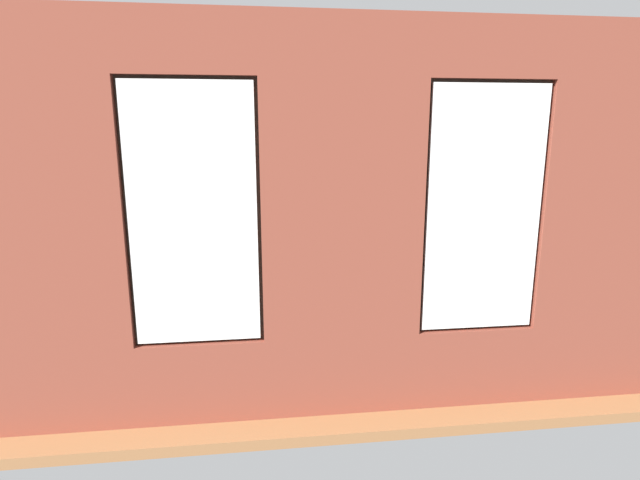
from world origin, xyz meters
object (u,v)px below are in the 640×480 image
at_px(cup_ceramic, 335,284).
at_px(potted_plant_corner_far_left, 589,308).
at_px(remote_gray, 291,288).
at_px(potted_plant_beside_window_right, 77,313).
at_px(couch_left, 499,290).
at_px(potted_plant_by_left_couch, 435,259).
at_px(potted_plant_foreground_right, 140,244).
at_px(couch_by_window, 284,349).
at_px(candle_jar, 325,281).
at_px(media_console, 79,317).
at_px(potted_plant_between_couches, 412,301).
at_px(coffee_table, 325,288).
at_px(table_plant_small, 310,276).
at_px(potted_plant_mid_room_small, 386,280).
at_px(tv_flatscreen, 74,270).
at_px(remote_silver, 354,280).

distance_m(cup_ceramic, potted_plant_corner_far_left, 3.06).
xyz_separation_m(remote_gray, potted_plant_beside_window_right, (2.12, 1.82, 0.42)).
xyz_separation_m(couch_left, potted_plant_by_left_couch, (0.40, -1.48, 0.07)).
bearing_deg(potted_plant_beside_window_right, potted_plant_foreground_right, -86.22).
bearing_deg(potted_plant_corner_far_left, couch_by_window, -1.78).
bearing_deg(couch_by_window, candle_jar, -110.13).
height_order(potted_plant_by_left_couch, potted_plant_beside_window_right, potted_plant_beside_window_right).
distance_m(remote_gray, media_console, 2.68).
bearing_deg(potted_plant_between_couches, media_console, -19.81).
bearing_deg(media_console, potted_plant_beside_window_right, 109.44).
bearing_deg(coffee_table, table_plant_small, -24.68).
distance_m(coffee_table, table_plant_small, 0.27).
bearing_deg(potted_plant_foreground_right, potted_plant_corner_far_left, 146.25).
height_order(couch_left, table_plant_small, couch_left).
distance_m(coffee_table, potted_plant_mid_room_small, 1.04).
distance_m(potted_plant_by_left_couch, potted_plant_beside_window_right, 5.61).
height_order(tv_flatscreen, potted_plant_corner_far_left, potted_plant_corner_far_left).
relative_size(potted_plant_mid_room_small, potted_plant_corner_far_left, 0.36).
bearing_deg(potted_plant_between_couches, couch_left, -139.12).
bearing_deg(candle_jar, potted_plant_mid_room_small, -158.11).
bearing_deg(tv_flatscreen, remote_gray, -173.78).
distance_m(couch_by_window, media_console, 2.85).
height_order(cup_ceramic, tv_flatscreen, tv_flatscreen).
xyz_separation_m(couch_by_window, cup_ceramic, (-0.79, -1.72, 0.13)).
bearing_deg(potted_plant_mid_room_small, potted_plant_foreground_right, -18.95).
distance_m(couch_by_window, candle_jar, 1.95).
bearing_deg(potted_plant_by_left_couch, remote_gray, 27.99).
height_order(couch_by_window, cup_ceramic, couch_by_window).
height_order(table_plant_small, tv_flatscreen, tv_flatscreen).
relative_size(potted_plant_between_couches, potted_plant_beside_window_right, 0.87).
xyz_separation_m(couch_by_window, potted_plant_between_couches, (-1.34, -0.05, 0.44)).
xyz_separation_m(remote_gray, potted_plant_foreground_right, (2.36, -1.80, 0.26)).
xyz_separation_m(remote_gray, potted_plant_mid_room_small, (-1.44, -0.50, -0.09)).
distance_m(coffee_table, tv_flatscreen, 3.20).
height_order(couch_left, potted_plant_foreground_right, potted_plant_foreground_right).
relative_size(couch_by_window, remote_gray, 10.50).
xyz_separation_m(cup_ceramic, potted_plant_mid_room_small, (-0.84, -0.50, -0.13)).
bearing_deg(couch_left, media_console, -88.22).
distance_m(candle_jar, tv_flatscreen, 3.19).
height_order(couch_left, potted_plant_between_couches, potted_plant_between_couches).
distance_m(couch_left, remote_gray, 2.90).
distance_m(coffee_table, potted_plant_beside_window_right, 3.27).
xyz_separation_m(table_plant_small, remote_silver, (-0.63, -0.04, -0.10)).
height_order(candle_jar, table_plant_small, table_plant_small).
relative_size(table_plant_small, potted_plant_foreground_right, 0.20).
bearing_deg(coffee_table, remote_silver, -163.70).
height_order(media_console, potted_plant_by_left_couch, potted_plant_by_left_couch).
bearing_deg(candle_jar, table_plant_small, -24.68).
height_order(coffee_table, potted_plant_by_left_couch, potted_plant_by_left_couch).
bearing_deg(tv_flatscreen, media_console, 90.00).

